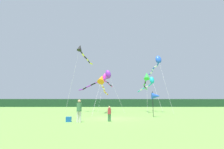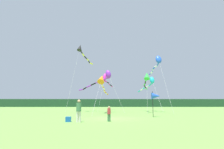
% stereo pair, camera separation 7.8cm
% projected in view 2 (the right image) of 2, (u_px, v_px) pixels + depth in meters
% --- Properties ---
extents(ground_plane, '(120.00, 120.00, 0.00)m').
position_uv_depth(ground_plane, '(113.00, 119.00, 18.38)').
color(ground_plane, '#6B9E42').
extents(distant_treeline, '(108.00, 2.55, 2.52)m').
position_uv_depth(distant_treeline, '(111.00, 103.00, 63.10)').
color(distant_treeline, '#1E4228').
rests_on(distant_treeline, ground).
extents(person_adult, '(0.39, 0.39, 1.76)m').
position_uv_depth(person_adult, '(79.00, 110.00, 15.15)').
color(person_adult, silver).
rests_on(person_adult, ground).
extents(person_child, '(0.27, 0.27, 1.23)m').
position_uv_depth(person_child, '(109.00, 113.00, 15.77)').
color(person_child, '#3F724C').
rests_on(person_child, ground).
extents(cooler_box, '(0.41, 0.31, 0.42)m').
position_uv_depth(cooler_box, '(68.00, 119.00, 15.36)').
color(cooler_box, '#1959B2').
rests_on(cooler_box, ground).
extents(banner_flag_pole, '(0.90, 0.70, 2.69)m').
position_uv_depth(banner_flag_pole, '(156.00, 96.00, 20.55)').
color(banner_flag_pole, black).
rests_on(banner_flag_pole, ground).
extents(kite_black, '(2.95, 8.60, 10.89)m').
position_uv_depth(kite_black, '(82.00, 51.00, 31.73)').
color(kite_black, '#B2B2B2').
rests_on(kite_black, ground).
extents(kite_blue, '(1.06, 10.26, 8.92)m').
position_uv_depth(kite_blue, '(157.00, 62.00, 30.80)').
color(kite_blue, '#B2B2B2').
rests_on(kite_blue, ground).
extents(kite_magenta, '(2.55, 8.66, 7.07)m').
position_uv_depth(kite_magenta, '(106.00, 79.00, 36.82)').
color(kite_magenta, '#B2B2B2').
rests_on(kite_magenta, ground).
extents(kite_purple, '(7.48, 6.31, 6.60)m').
position_uv_depth(kite_purple, '(105.00, 77.00, 30.16)').
color(kite_purple, '#B2B2B2').
rests_on(kite_purple, ground).
extents(kite_orange, '(1.83, 10.25, 5.69)m').
position_uv_depth(kite_orange, '(102.00, 80.00, 27.69)').
color(kite_orange, '#B2B2B2').
rests_on(kite_orange, ground).
extents(kite_cyan, '(2.27, 9.60, 5.97)m').
position_uv_depth(kite_cyan, '(150.00, 82.00, 33.10)').
color(kite_cyan, '#B2B2B2').
rests_on(kite_cyan, ground).
extents(kite_green, '(1.57, 7.35, 6.23)m').
position_uv_depth(kite_green, '(147.00, 77.00, 29.78)').
color(kite_green, '#B2B2B2').
rests_on(kite_green, ground).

